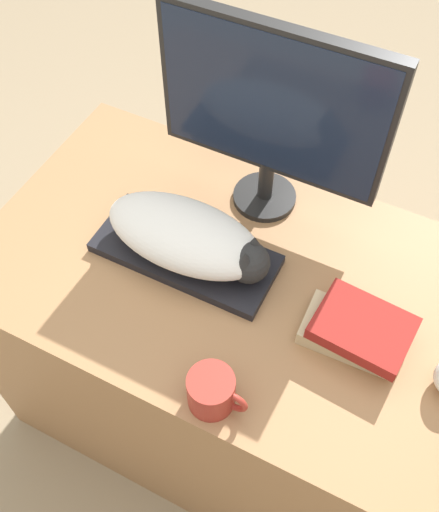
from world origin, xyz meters
The scene contains 6 objects.
desk centered at (0.00, 0.35, 0.39)m, with size 1.29×0.71×0.77m.
keyboard centered at (-0.18, 0.34, 0.79)m, with size 0.42×0.18×0.02m.
cat centered at (-0.16, 0.34, 0.86)m, with size 0.39×0.18×0.11m.
monitor centered at (-0.09, 0.58, 1.06)m, with size 0.51×0.15×0.48m.
coffee_mug centered at (0.04, 0.06, 0.82)m, with size 0.12×0.09×0.09m.
book_stack centered at (0.24, 0.31, 0.81)m, with size 0.22×0.16×0.07m.
Camera 1 is at (0.26, -0.34, 1.88)m, focal length 42.00 mm.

